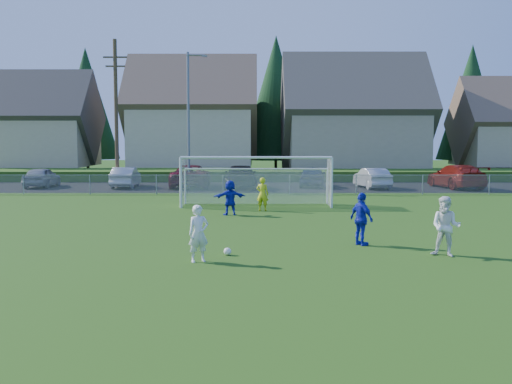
# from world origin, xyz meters

# --- Properties ---
(ground) EXTENTS (160.00, 160.00, 0.00)m
(ground) POSITION_xyz_m (0.00, 0.00, 0.00)
(ground) COLOR #193D0C
(ground) RESTS_ON ground
(asphalt_lot) EXTENTS (60.00, 60.00, 0.00)m
(asphalt_lot) POSITION_xyz_m (0.00, 27.50, 0.01)
(asphalt_lot) COLOR black
(asphalt_lot) RESTS_ON ground
(grass_embankment) EXTENTS (70.00, 6.00, 0.80)m
(grass_embankment) POSITION_xyz_m (0.00, 35.00, 0.40)
(grass_embankment) COLOR #1E420F
(grass_embankment) RESTS_ON ground
(soccer_ball) EXTENTS (0.22, 0.22, 0.22)m
(soccer_ball) POSITION_xyz_m (-0.82, 3.19, 0.11)
(soccer_ball) COLOR white
(soccer_ball) RESTS_ON ground
(player_white_a) EXTENTS (0.67, 0.57, 1.56)m
(player_white_a) POSITION_xyz_m (-1.56, 2.26, 0.78)
(player_white_a) COLOR white
(player_white_a) RESTS_ON ground
(player_white_b) EXTENTS (1.05, 0.98, 1.72)m
(player_white_b) POSITION_xyz_m (5.40, 3.04, 0.86)
(player_white_b) COLOR white
(player_white_b) RESTS_ON ground
(player_blue_a) EXTENTS (0.85, 1.04, 1.66)m
(player_blue_a) POSITION_xyz_m (3.32, 4.81, 0.83)
(player_blue_a) COLOR #1220B2
(player_blue_a) RESTS_ON ground
(player_blue_b) EXTENTS (1.49, 0.83, 1.53)m
(player_blue_b) POSITION_xyz_m (-1.15, 12.31, 0.76)
(player_blue_b) COLOR #1220B2
(player_blue_b) RESTS_ON ground
(goalkeeper) EXTENTS (0.65, 0.51, 1.56)m
(goalkeeper) POSITION_xyz_m (0.29, 13.81, 0.78)
(goalkeeper) COLOR #D0DA19
(goalkeeper) RESTS_ON ground
(car_a) EXTENTS (1.71, 4.11, 1.39)m
(car_a) POSITION_xyz_m (-14.83, 27.37, 0.70)
(car_a) COLOR gray
(car_a) RESTS_ON ground
(car_b) EXTENTS (1.63, 4.27, 1.39)m
(car_b) POSITION_xyz_m (-8.96, 27.12, 0.70)
(car_b) COLOR #BDBDBD
(car_b) RESTS_ON ground
(car_c) EXTENTS (2.75, 5.63, 1.54)m
(car_c) POSITION_xyz_m (-4.53, 27.34, 0.77)
(car_c) COLOR #5B0A19
(car_c) RESTS_ON ground
(car_d) EXTENTS (2.37, 5.40, 1.54)m
(car_d) POSITION_xyz_m (-1.07, 26.73, 0.77)
(car_d) COLOR black
(car_d) RESTS_ON ground
(car_e) EXTENTS (2.23, 4.45, 1.45)m
(car_e) POSITION_xyz_m (3.89, 27.61, 0.73)
(car_e) COLOR #142248
(car_e) RESTS_ON ground
(car_f) EXTENTS (2.00, 4.31, 1.37)m
(car_f) POSITION_xyz_m (7.82, 26.49, 0.68)
(car_f) COLOR #BCBCBC
(car_f) RESTS_ON ground
(car_g) EXTENTS (2.89, 5.76, 1.61)m
(car_g) POSITION_xyz_m (13.52, 26.53, 0.80)
(car_g) COLOR maroon
(car_g) RESTS_ON ground
(soccer_goal) EXTENTS (7.42, 1.90, 2.50)m
(soccer_goal) POSITION_xyz_m (0.00, 16.05, 1.63)
(soccer_goal) COLOR white
(soccer_goal) RESTS_ON ground
(chainlink_fence) EXTENTS (52.06, 0.06, 1.20)m
(chainlink_fence) POSITION_xyz_m (0.00, 22.00, 0.63)
(chainlink_fence) COLOR gray
(chainlink_fence) RESTS_ON ground
(streetlight) EXTENTS (1.38, 0.18, 9.00)m
(streetlight) POSITION_xyz_m (-4.45, 26.00, 4.84)
(streetlight) COLOR slate
(streetlight) RESTS_ON ground
(utility_pole) EXTENTS (1.60, 0.26, 10.00)m
(utility_pole) POSITION_xyz_m (-9.50, 27.00, 5.15)
(utility_pole) COLOR #473321
(utility_pole) RESTS_ON ground
(houses_row) EXTENTS (53.90, 11.45, 13.27)m
(houses_row) POSITION_xyz_m (1.97, 42.46, 7.33)
(houses_row) COLOR tan
(houses_row) RESTS_ON ground
(tree_row) EXTENTS (65.98, 12.36, 13.80)m
(tree_row) POSITION_xyz_m (1.04, 48.74, 6.91)
(tree_row) COLOR #382616
(tree_row) RESTS_ON ground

